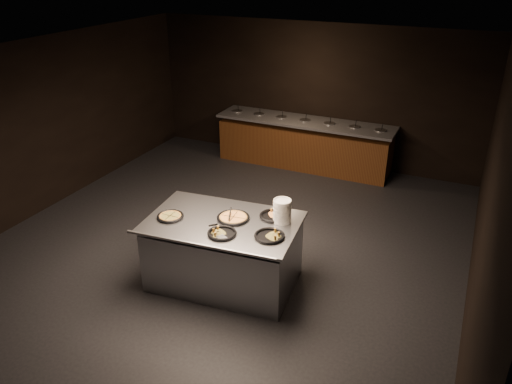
% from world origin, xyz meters
% --- Properties ---
extents(room, '(7.02, 8.02, 2.92)m').
position_xyz_m(room, '(0.00, 0.00, 1.45)').
color(room, black).
rests_on(room, ground).
extents(salad_bar, '(3.70, 0.83, 1.18)m').
position_xyz_m(salad_bar, '(0.00, 3.56, 0.44)').
color(salad_bar, brown).
rests_on(salad_bar, ground).
extents(serving_counter, '(2.10, 1.46, 0.95)m').
position_xyz_m(serving_counter, '(0.41, -0.79, 0.45)').
color(serving_counter, silver).
rests_on(serving_counter, ground).
extents(plate_stack, '(0.24, 0.24, 0.31)m').
position_xyz_m(plate_stack, '(1.13, -0.48, 1.11)').
color(plate_stack, white).
rests_on(plate_stack, serving_counter).
extents(pan_veggie_whole, '(0.36, 0.36, 0.04)m').
position_xyz_m(pan_veggie_whole, '(-0.26, -1.00, 0.97)').
color(pan_veggie_whole, black).
rests_on(pan_veggie_whole, serving_counter).
extents(pan_cheese_whole, '(0.43, 0.43, 0.04)m').
position_xyz_m(pan_cheese_whole, '(0.51, -0.68, 0.97)').
color(pan_cheese_whole, black).
rests_on(pan_cheese_whole, serving_counter).
extents(pan_cheese_slices_a, '(0.37, 0.37, 0.04)m').
position_xyz_m(pan_cheese_slices_a, '(0.98, -0.41, 0.97)').
color(pan_cheese_slices_a, black).
rests_on(pan_cheese_slices_a, serving_counter).
extents(pan_cheese_slices_b, '(0.37, 0.37, 0.04)m').
position_xyz_m(pan_cheese_slices_b, '(0.57, -1.10, 0.97)').
color(pan_cheese_slices_b, black).
rests_on(pan_cheese_slices_b, serving_counter).
extents(pan_veggie_slices, '(0.38, 0.38, 0.04)m').
position_xyz_m(pan_veggie_slices, '(1.13, -0.91, 0.97)').
color(pan_veggie_slices, black).
rests_on(pan_veggie_slices, serving_counter).
extents(server_left, '(0.16, 0.28, 0.15)m').
position_xyz_m(server_left, '(0.47, -0.68, 1.02)').
color(server_left, silver).
rests_on(server_left, serving_counter).
extents(server_right, '(0.34, 0.22, 0.18)m').
position_xyz_m(server_right, '(0.50, -1.13, 1.04)').
color(server_right, silver).
rests_on(server_right, serving_counter).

